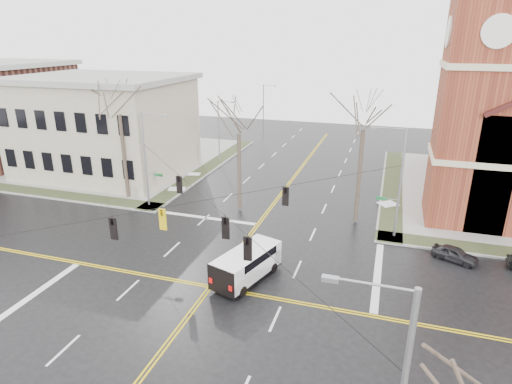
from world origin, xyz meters
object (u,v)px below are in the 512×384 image
(cargo_van, at_px, (249,262))
(parked_car_a, at_px, (455,254))
(tree_nw_near, at_px, (239,129))
(streetlight_north_b, at_px, (264,106))
(signal_pole_nw, at_px, (147,157))
(tree_ne, at_px, (364,123))
(tree_nw_far, at_px, (119,109))
(streetlight_north_a, at_px, (220,129))
(signal_pole_ne, at_px, (398,180))

(cargo_van, height_order, parked_car_a, cargo_van)
(tree_nw_near, bearing_deg, cargo_van, -67.41)
(streetlight_north_b, bearing_deg, signal_pole_nw, -91.05)
(signal_pole_nw, height_order, parked_car_a, signal_pole_nw)
(streetlight_north_b, xyz_separation_m, tree_ne, (18.81, -34.35, 4.47))
(tree_nw_far, distance_m, tree_nw_near, 12.13)
(tree_nw_far, relative_size, tree_nw_near, 1.16)
(streetlight_north_a, bearing_deg, cargo_van, -64.08)
(signal_pole_nw, xyz_separation_m, tree_nw_near, (8.68, 1.65, 2.96))
(tree_nw_far, relative_size, tree_ne, 1.02)
(streetlight_north_b, distance_m, tree_nw_far, 35.73)
(signal_pole_ne, xyz_separation_m, tree_nw_far, (-26.02, 1.30, 4.19))
(cargo_van, bearing_deg, tree_nw_near, 130.18)
(cargo_van, bearing_deg, signal_pole_ne, 63.89)
(parked_car_a, bearing_deg, tree_nw_near, 100.11)
(signal_pole_nw, relative_size, parked_car_a, 2.79)
(signal_pole_ne, relative_size, streetlight_north_b, 1.12)
(streetlight_north_a, relative_size, tree_ne, 0.65)
(signal_pole_nw, height_order, streetlight_north_a, signal_pole_nw)
(parked_car_a, xyz_separation_m, tree_nw_far, (-30.50, 4.05, 8.59))
(parked_car_a, bearing_deg, tree_ne, 80.88)
(streetlight_north_a, distance_m, streetlight_north_b, 20.00)
(signal_pole_nw, relative_size, streetlight_north_a, 1.12)
(tree_ne, bearing_deg, signal_pole_nw, -173.70)
(tree_ne, bearing_deg, cargo_van, -117.22)
(cargo_van, bearing_deg, tree_ne, 80.36)
(streetlight_north_b, relative_size, tree_nw_far, 0.63)
(parked_car_a, bearing_deg, streetlight_north_b, 57.52)
(signal_pole_nw, height_order, streetlight_north_b, signal_pole_nw)
(streetlight_north_a, relative_size, parked_car_a, 2.48)
(streetlight_north_a, xyz_separation_m, parked_car_a, (26.45, -19.25, -3.92))
(streetlight_north_b, distance_m, tree_ne, 39.42)
(signal_pole_nw, xyz_separation_m, tree_ne, (19.48, 2.15, 3.99))
(signal_pole_ne, xyz_separation_m, signal_pole_nw, (-22.64, 0.00, 0.00))
(tree_nw_far, bearing_deg, streetlight_north_b, 83.44)
(streetlight_north_a, distance_m, tree_nw_far, 16.40)
(signal_pole_nw, distance_m, tree_nw_far, 5.54)
(signal_pole_nw, height_order, cargo_van, signal_pole_nw)
(streetlight_north_a, height_order, streetlight_north_b, same)
(streetlight_north_b, relative_size, tree_ne, 0.65)
(tree_nw_far, bearing_deg, signal_pole_ne, -2.87)
(streetlight_north_b, bearing_deg, streetlight_north_a, -90.00)
(parked_car_a, height_order, tree_nw_far, tree_nw_far)
(parked_car_a, relative_size, tree_ne, 0.26)
(signal_pole_ne, height_order, cargo_van, signal_pole_ne)
(signal_pole_nw, relative_size, streetlight_north_b, 1.12)
(signal_pole_ne, height_order, streetlight_north_b, signal_pole_ne)
(streetlight_north_b, height_order, tree_nw_far, tree_nw_far)
(tree_nw_near, bearing_deg, streetlight_north_b, 102.94)
(tree_ne, bearing_deg, streetlight_north_a, 142.66)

